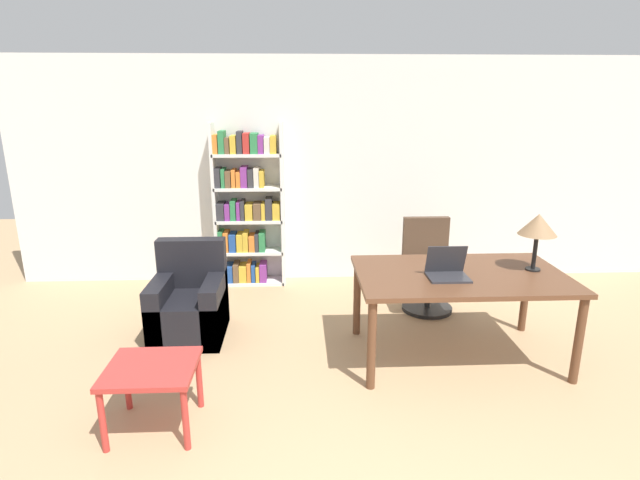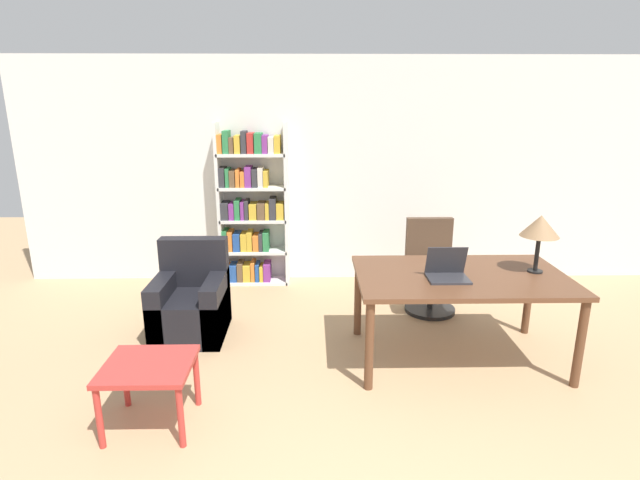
% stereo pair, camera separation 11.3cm
% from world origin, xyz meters
% --- Properties ---
extents(wall_back, '(8.00, 0.06, 2.70)m').
position_xyz_m(wall_back, '(0.00, 4.53, 1.35)').
color(wall_back, white).
rests_on(wall_back, ground_plane).
extents(desk, '(1.76, 1.07, 0.78)m').
position_xyz_m(desk, '(0.79, 2.41, 0.70)').
color(desk, brown).
rests_on(desk, ground_plane).
extents(laptop, '(0.33, 0.26, 0.26)m').
position_xyz_m(laptop, '(0.64, 2.31, 0.84)').
color(laptop, '#2D2D33').
rests_on(laptop, desk).
extents(table_lamp, '(0.32, 0.32, 0.50)m').
position_xyz_m(table_lamp, '(1.44, 2.46, 1.18)').
color(table_lamp, black).
rests_on(table_lamp, desk).
extents(office_chair, '(0.54, 0.54, 0.98)m').
position_xyz_m(office_chair, '(0.80, 3.49, 0.44)').
color(office_chair, black).
rests_on(office_chair, ground_plane).
extents(side_table_blue, '(0.59, 0.54, 0.48)m').
position_xyz_m(side_table_blue, '(-1.59, 1.51, 0.40)').
color(side_table_blue, '#B2332D').
rests_on(side_table_blue, ground_plane).
extents(armchair, '(0.66, 0.72, 0.89)m').
position_xyz_m(armchair, '(-1.63, 2.94, 0.30)').
color(armchair, black).
rests_on(armchair, ground_plane).
extents(bookshelf, '(0.83, 0.28, 1.95)m').
position_xyz_m(bookshelf, '(-1.20, 4.34, 0.94)').
color(bookshelf, white).
rests_on(bookshelf, ground_plane).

